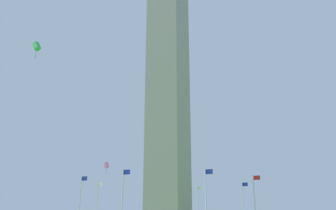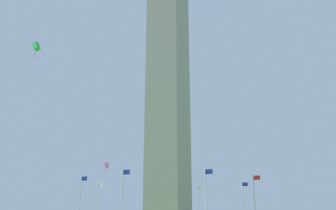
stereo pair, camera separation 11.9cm
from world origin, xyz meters
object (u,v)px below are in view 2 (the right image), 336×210
flagpole_n (255,202)px  flagpole_e (198,206)px  flagpole_se (144,206)px  flagpole_nw (206,199)px  kite_green_box (36,46)px  obelisk_monument (168,73)px  flagpole_sw (80,202)px  flagpole_w (122,199)px  flagpole_s (97,205)px  kite_pink_box (106,165)px  flagpole_ne (244,205)px

flagpole_n → flagpole_e: same height
flagpole_se → flagpole_nw: bearing=-45.0°
flagpole_nw → kite_green_box: (-13.12, -18.77, 16.13)m
flagpole_e → obelisk_monument: bearing=-90.2°
flagpole_sw → flagpole_nw: bearing=-0.0°
flagpole_nw → flagpole_w: bearing=-157.5°
obelisk_monument → flagpole_e: obelisk_monument is taller
flagpole_e → flagpole_s: 20.20m
flagpole_sw → kite_pink_box: 6.72m
flagpole_se → flagpole_nw: size_ratio=1.00×
kite_pink_box → kite_green_box: bearing=-80.3°
flagpole_sw → kite_green_box: 25.74m
flagpole_se → flagpole_nw: same height
flagpole_e → flagpole_w: size_ratio=1.00×
flagpole_ne → flagpole_s: size_ratio=1.00×
flagpole_e → kite_pink_box: (-6.39, -23.33, 5.51)m
flagpole_se → flagpole_e: bearing=22.5°
obelisk_monument → flagpole_w: 27.22m
flagpole_n → flagpole_e: size_ratio=1.00×
flagpole_e → kite_pink_box: size_ratio=5.00×
flagpole_se → kite_pink_box: size_ratio=5.00×
flagpole_se → flagpole_w: same height
flagpole_ne → flagpole_sw: (-20.20, -20.20, 0.00)m
obelisk_monument → flagpole_e: size_ratio=6.40×
flagpole_e → flagpole_w: bearing=-90.0°
flagpole_ne → flagpole_e: size_ratio=1.00×
flagpole_w → flagpole_e: bearing=90.0°
flagpole_ne → flagpole_se: bearing=180.0°
flagpole_sw → kite_green_box: size_ratio=4.23×
flagpole_e → flagpole_sw: same height
kite_green_box → flagpole_se: bearing=100.3°
flagpole_se → flagpole_s: size_ratio=1.00×
flagpole_w → flagpole_n: bearing=45.0°
kite_green_box → kite_pink_box: (-3.38, 19.82, -10.62)m
flagpole_n → flagpole_sw: (-24.38, -10.10, 0.00)m
obelisk_monument → flagpole_se: 27.20m
flagpole_w → flagpole_nw: bearing=22.5°
flagpole_n → flagpole_se: bearing=157.5°
flagpole_ne → flagpole_nw: 20.20m
flagpole_se → flagpole_w: 26.39m
obelisk_monument → kite_pink_box: size_ratio=31.97×
obelisk_monument → flagpole_ne: 27.24m
obelisk_monument → flagpole_s: size_ratio=6.40×
flagpole_n → flagpole_ne: 10.93m
flagpole_n → obelisk_monument: bearing=180.0°
kite_green_box → kite_pink_box: bearing=99.7°
obelisk_monument → flagpole_se: bearing=134.8°
flagpole_e → flagpole_nw: 26.39m
flagpole_n → flagpole_s: same height
flagpole_e → flagpole_se: same height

